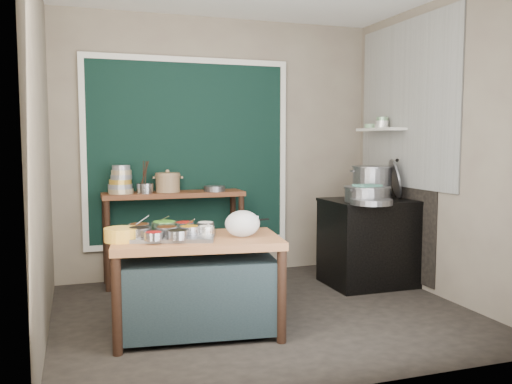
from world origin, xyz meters
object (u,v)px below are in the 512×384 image
object	(u,v)px
saucepan	(244,222)
stock_pot	(372,182)
prep_table	(197,286)
stove_block	(370,243)
steamer	(367,194)
back_counter	(174,237)
ceramic_crock	(168,183)
utensil_cup	(145,188)
condiment_tray	(173,236)
yellow_basin	(122,235)

from	to	relation	value
saucepan	stock_pot	bearing A→B (deg)	13.13
prep_table	stove_block	size ratio (longest dim) A/B	1.39
prep_table	steamer	distance (m)	2.06
back_counter	steamer	bearing A→B (deg)	-27.18
stove_block	steamer	bearing A→B (deg)	-131.00
back_counter	ceramic_crock	xyz separation A→B (m)	(-0.06, -0.00, 0.56)
utensil_cup	steamer	xyz separation A→B (m)	(2.05, -0.85, -0.04)
prep_table	back_counter	bearing A→B (deg)	93.46
prep_table	saucepan	xyz separation A→B (m)	(0.45, 0.24, 0.43)
condiment_tray	ceramic_crock	size ratio (longest dim) A/B	2.36
prep_table	condiment_tray	bearing A→B (deg)	177.51
yellow_basin	utensil_cup	xyz separation A→B (m)	(0.35, 1.51, 0.20)
condiment_tray	stock_pot	size ratio (longest dim) A/B	1.46
ceramic_crock	steamer	distance (m)	2.03
back_counter	steamer	world-z (taller)	steamer
utensil_cup	prep_table	bearing A→B (deg)	-82.56
back_counter	stove_block	size ratio (longest dim) A/B	1.61
stock_pot	steamer	distance (m)	0.35
stock_pot	yellow_basin	bearing A→B (deg)	-160.44
back_counter	stock_pot	xyz separation A→B (m)	(1.96, -0.64, 0.57)
prep_table	ceramic_crock	size ratio (longest dim) A/B	4.69
condiment_tray	yellow_basin	xyz separation A→B (m)	(-0.37, -0.02, 0.04)
utensil_cup	yellow_basin	bearing A→B (deg)	-103.19
prep_table	stock_pot	bearing A→B (deg)	31.70
back_counter	utensil_cup	world-z (taller)	utensil_cup
utensil_cup	stock_pot	xyz separation A→B (m)	(2.26, -0.59, 0.05)
prep_table	utensil_cup	world-z (taller)	utensil_cup
utensil_cup	stock_pot	world-z (taller)	stock_pot
prep_table	yellow_basin	size ratio (longest dim) A/B	4.88
ceramic_crock	saucepan	bearing A→B (deg)	-73.16
condiment_tray	steamer	world-z (taller)	steamer
utensil_cup	saucepan	bearing A→B (deg)	-63.48
back_counter	yellow_basin	size ratio (longest dim) A/B	5.66
ceramic_crock	condiment_tray	bearing A→B (deg)	-98.06
saucepan	steamer	world-z (taller)	steamer
ceramic_crock	prep_table	bearing A→B (deg)	-91.41
saucepan	steamer	size ratio (longest dim) A/B	0.44
yellow_basin	stock_pot	size ratio (longest dim) A/B	0.59
stove_block	saucepan	distance (m)	1.71
back_counter	utensil_cup	distance (m)	0.61
stock_pot	saucepan	bearing A→B (deg)	-156.31
stock_pot	steamer	world-z (taller)	stock_pot
prep_table	yellow_basin	bearing A→B (deg)	-174.44
stove_block	stock_pot	distance (m)	0.63
prep_table	utensil_cup	size ratio (longest dim) A/B	7.44
stove_block	condiment_tray	distance (m)	2.35
steamer	prep_table	bearing A→B (deg)	-159.84
back_counter	condiment_tray	distance (m)	1.60
condiment_tray	prep_table	bearing A→B (deg)	-9.57
saucepan	utensil_cup	xyz separation A→B (m)	(-0.65, 1.29, 0.19)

